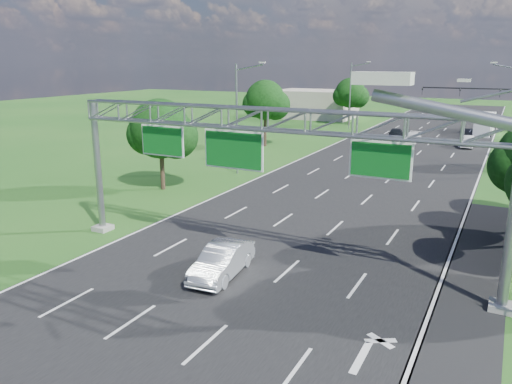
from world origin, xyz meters
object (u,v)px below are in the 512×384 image
Objects in this scene: sign_gantry at (266,132)px; silver_sedan at (222,261)px; box_truck at (484,124)px; traffic_signal at (487,100)px.

silver_sedan is at bearing -115.93° from sign_gantry.
silver_sedan is (-1.18, -2.42, -6.11)m from sign_gantry.
silver_sedan is 59.94m from box_truck.
sign_gantry reaches higher than silver_sedan.
box_truck is at bearing 83.00° from sign_gantry.
silver_sedan is at bearing -98.54° from traffic_signal.
traffic_signal is 2.59× the size of silver_sedan.
traffic_signal is 56.21m from silver_sedan.
traffic_signal is at bearing -83.70° from box_truck.
traffic_signal reaches higher than silver_sedan.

